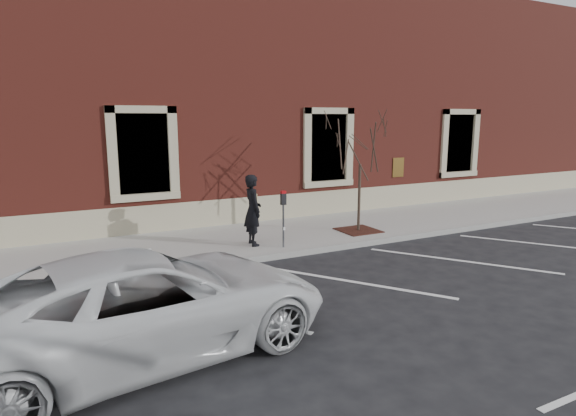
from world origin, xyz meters
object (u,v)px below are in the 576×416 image
sapling (361,146)px  white_truck (147,303)px  man (253,210)px  parking_meter (283,208)px

sapling → white_truck: (-6.85, -4.40, -1.85)m
man → parking_meter: bearing=-130.4°
sapling → white_truck: sapling is taller
white_truck → sapling: bearing=-65.8°
parking_meter → white_truck: 5.60m
man → white_truck: bearing=146.0°
sapling → white_truck: size_ratio=0.65×
parking_meter → white_truck: (-4.11, -3.79, -0.40)m
man → white_truck: size_ratio=0.34×
sapling → white_truck: bearing=-147.3°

